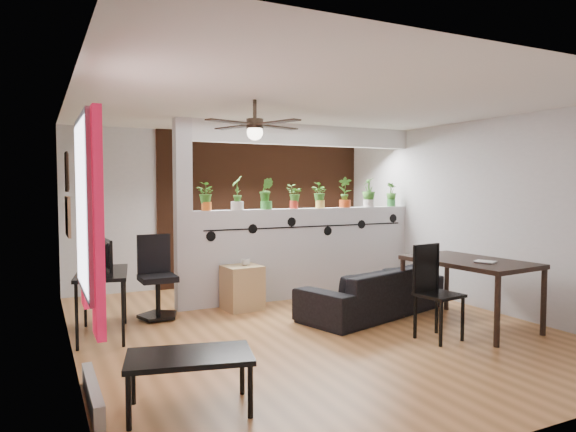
{
  "coord_description": "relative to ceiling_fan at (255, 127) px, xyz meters",
  "views": [
    {
      "loc": [
        -2.89,
        -5.35,
        1.71
      ],
      "look_at": [
        0.03,
        0.6,
        1.3
      ],
      "focal_mm": 32.0,
      "sensor_mm": 36.0,
      "label": 1
    }
  ],
  "objects": [
    {
      "name": "cube_shelf",
      "position": [
        0.41,
        1.46,
        -2.01
      ],
      "size": [
        0.53,
        0.49,
        0.6
      ],
      "primitive_type": "cube",
      "rotation": [
        0.0,
        0.0,
        0.1
      ],
      "color": "tan",
      "rests_on": "ground"
    },
    {
      "name": "potted_plant_6",
      "position": [
        2.73,
        1.8,
        -0.72
      ],
      "size": [
        0.29,
        0.31,
        0.47
      ],
      "color": "silver",
      "rests_on": "partition_wall"
    },
    {
      "name": "potted_plant_1",
      "position": [
        0.47,
        1.8,
        -0.71
      ],
      "size": [
        0.26,
        0.3,
        0.49
      ],
      "color": "silver",
      "rests_on": "partition_wall"
    },
    {
      "name": "computer_desk",
      "position": [
        -1.45,
        0.99,
        -1.65
      ],
      "size": [
        0.7,
        1.09,
        0.74
      ],
      "color": "black",
      "rests_on": "ground"
    },
    {
      "name": "baseboard_heater",
      "position": [
        -1.74,
        -0.9,
        -2.22
      ],
      "size": [
        0.08,
        1.0,
        0.18
      ],
      "primitive_type": "cube",
      "color": "beige",
      "rests_on": "ground"
    },
    {
      "name": "potted_plant_4",
      "position": [
        1.83,
        1.8,
        -0.75
      ],
      "size": [
        0.18,
        0.21,
        0.4
      ],
      "color": "#E5BF50",
      "rests_on": "partition_wall"
    },
    {
      "name": "potted_plant_5",
      "position": [
        2.28,
        1.8,
        -0.71
      ],
      "size": [
        0.32,
        0.3,
        0.48
      ],
      "color": "#D04718",
      "rests_on": "partition_wall"
    },
    {
      "name": "folding_chair",
      "position": [
        1.84,
        -0.7,
        -1.7
      ],
      "size": [
        0.47,
        0.47,
        1.04
      ],
      "color": "black",
      "rests_on": "ground"
    },
    {
      "name": "room_shell",
      "position": [
        0.8,
        0.3,
        -1.01
      ],
      "size": [
        6.3,
        7.1,
        2.9
      ],
      "color": "#9B6433",
      "rests_on": "ground"
    },
    {
      "name": "potted_plant_3",
      "position": [
        1.37,
        1.8,
        -0.77
      ],
      "size": [
        0.22,
        0.21,
        0.37
      ],
      "color": "#B72C1D",
      "rests_on": "partition_wall"
    },
    {
      "name": "window_assembly",
      "position": [
        -1.76,
        -0.9,
        -0.81
      ],
      "size": [
        0.09,
        1.3,
        1.55
      ],
      "color": "white",
      "rests_on": "room_shell"
    },
    {
      "name": "corkboard",
      "position": [
        -1.78,
        1.25,
        -0.96
      ],
      "size": [
        0.03,
        0.6,
        0.45
      ],
      "primitive_type": "cube",
      "color": "#9C6F4B",
      "rests_on": "room_shell"
    },
    {
      "name": "ceiling_header",
      "position": [
        1.6,
        1.8,
        0.14
      ],
      "size": [
        3.6,
        0.18,
        0.3
      ],
      "primitive_type": "cube",
      "color": "silver",
      "rests_on": "room_shell"
    },
    {
      "name": "partition_wall",
      "position": [
        1.6,
        1.8,
        -1.64
      ],
      "size": [
        3.6,
        0.18,
        1.35
      ],
      "primitive_type": "cube",
      "color": "#BCBCC1",
      "rests_on": "ground"
    },
    {
      "name": "dining_table",
      "position": [
        2.56,
        -0.52,
        -1.59
      ],
      "size": [
        1.03,
        1.55,
        0.81
      ],
      "color": "black",
      "rests_on": "ground"
    },
    {
      "name": "coffee_table",
      "position": [
        -1.09,
        -1.33,
        -1.93
      ],
      "size": [
        1.03,
        0.72,
        0.44
      ],
      "color": "black",
      "rests_on": "ground"
    },
    {
      "name": "ceiling_fan",
      "position": [
        0.0,
        0.0,
        0.0
      ],
      "size": [
        1.19,
        1.19,
        0.43
      ],
      "color": "black",
      "rests_on": "room_shell"
    },
    {
      "name": "cup",
      "position": [
        0.46,
        1.46,
        -1.66
      ],
      "size": [
        0.12,
        0.12,
        0.09
      ],
      "primitive_type": "imported",
      "rotation": [
        0.0,
        0.0,
        -0.0
      ],
      "color": "gray",
      "rests_on": "cube_shelf"
    },
    {
      "name": "sofa",
      "position": [
        1.86,
        0.46,
        -2.02
      ],
      "size": [
        2.17,
        1.33,
        0.59
      ],
      "primitive_type": "imported",
      "rotation": [
        0.0,
        0.0,
        3.42
      ],
      "color": "black",
      "rests_on": "ground"
    },
    {
      "name": "office_chair",
      "position": [
        -0.74,
        1.52,
        -1.85
      ],
      "size": [
        0.54,
        0.54,
        1.05
      ],
      "color": "black",
      "rests_on": "ground"
    },
    {
      "name": "monitor",
      "position": [
        -1.45,
        1.14,
        -1.48
      ],
      "size": [
        0.35,
        0.08,
        0.19
      ],
      "primitive_type": "imported",
      "rotation": [
        0.0,
        0.0,
        1.64
      ],
      "color": "black",
      "rests_on": "computer_desk"
    },
    {
      "name": "framed_art",
      "position": [
        -1.78,
        1.2,
        -0.46
      ],
      "size": [
        0.03,
        0.34,
        0.44
      ],
      "color": "#8C7259",
      "rests_on": "room_shell"
    },
    {
      "name": "brick_panel",
      "position": [
        1.6,
        3.27,
        -1.01
      ],
      "size": [
        3.9,
        0.05,
        2.6
      ],
      "primitive_type": "cube",
      "color": "#A65530",
      "rests_on": "ground"
    },
    {
      "name": "book",
      "position": [
        2.46,
        -0.82,
        -1.49
      ],
      "size": [
        0.25,
        0.27,
        0.02
      ],
      "primitive_type": "imported",
      "rotation": [
        0.0,
        0.0,
        0.42
      ],
      "color": "gray",
      "rests_on": "dining_table"
    },
    {
      "name": "potted_plant_7",
      "position": [
        3.18,
        1.8,
        -0.75
      ],
      "size": [
        0.21,
        0.23,
        0.39
      ],
      "color": "#318839",
      "rests_on": "partition_wall"
    },
    {
      "name": "potted_plant_2",
      "position": [
        0.92,
        1.8,
        -0.72
      ],
      "size": [
        0.3,
        0.28,
        0.46
      ],
      "color": "#348932",
      "rests_on": "partition_wall"
    },
    {
      "name": "vine_decal",
      "position": [
        1.6,
        1.7,
        -1.23
      ],
      "size": [
        3.31,
        0.01,
        0.3
      ],
      "color": "black",
      "rests_on": "partition_wall"
    },
    {
      "name": "potted_plant_0",
      "position": [
        0.02,
        1.8,
        -0.76
      ],
      "size": [
        0.23,
        0.25,
        0.39
      ],
      "color": "orange",
      "rests_on": "partition_wall"
    },
    {
      "name": "pier_column",
      "position": [
        -0.31,
        1.8,
        -1.01
      ],
      "size": [
        0.22,
        0.2,
        2.6
      ],
      "primitive_type": "cube",
      "color": "#BCBCC1",
      "rests_on": "ground"
    }
  ]
}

